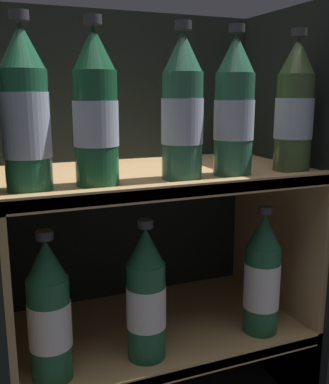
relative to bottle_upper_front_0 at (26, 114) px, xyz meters
The scene contains 12 objects.
fridge_back_wall 0.42m from the bottle_upper_front_0, 48.76° to the left, with size 0.62×0.02×0.82m, color black.
fridge_side_right 0.59m from the bottle_upper_front_0, 10.47° to the left, with size 0.02×0.37×0.82m, color black.
shelf_lower 0.53m from the bottle_upper_front_0, 20.48° to the left, with size 0.58×0.33×0.18m.
shelf_upper 0.36m from the bottle_upper_front_0, 21.22° to the left, with size 0.58×0.33×0.51m.
bottle_upper_front_0 is the anchor object (origin of this frame).
bottle_upper_front_1 0.10m from the bottle_upper_front_0, ahead, with size 0.07×0.07×0.26m.
bottle_upper_front_2 0.25m from the bottle_upper_front_0, ahead, with size 0.07×0.07×0.26m.
bottle_upper_front_3 0.35m from the bottle_upper_front_0, ahead, with size 0.07×0.07×0.26m.
bottle_upper_front_4 0.48m from the bottle_upper_front_0, ahead, with size 0.07×0.07×0.26m.
bottle_lower_front_0 0.32m from the bottle_upper_front_0, ahead, with size 0.07×0.07×0.26m.
bottle_lower_front_1 0.37m from the bottle_upper_front_0, ahead, with size 0.07×0.07×0.26m.
bottle_lower_front_2 0.53m from the bottle_upper_front_0, ahead, with size 0.07×0.07×0.26m.
Camera 1 is at (-0.30, -0.63, 0.65)m, focal length 42.00 mm.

